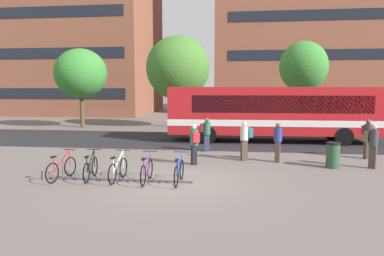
% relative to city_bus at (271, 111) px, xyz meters
% --- Properties ---
extents(ground, '(200.00, 200.00, 0.00)m').
position_rel_city_bus_xyz_m(ground, '(-4.03, -9.73, -1.78)').
color(ground, '#6B605B').
extents(bus_lane_asphalt, '(80.00, 7.20, 0.01)m').
position_rel_city_bus_xyz_m(bus_lane_asphalt, '(-4.03, 0.00, -1.77)').
color(bus_lane_asphalt, '#232326').
rests_on(bus_lane_asphalt, ground).
extents(city_bus, '(12.09, 2.92, 3.20)m').
position_rel_city_bus_xyz_m(city_bus, '(0.00, 0.00, 0.00)').
color(city_bus, red).
rests_on(city_bus, ground).
extents(bike_rack, '(5.07, 0.16, 0.70)m').
position_rel_city_bus_xyz_m(bike_rack, '(-5.94, -9.76, -1.69)').
color(bike_rack, '#47474C').
rests_on(bike_rack, ground).
extents(parked_bicycle_red_0, '(0.52, 1.71, 0.99)m').
position_rel_city_bus_xyz_m(parked_bicycle_red_0, '(-8.00, -9.84, -1.39)').
color(parked_bicycle_red_0, black).
rests_on(parked_bicycle_red_0, ground).
extents(parked_bicycle_black_1, '(0.52, 1.72, 0.99)m').
position_rel_city_bus_xyz_m(parked_bicycle_black_1, '(-7.00, -9.68, -1.39)').
color(parked_bicycle_black_1, black).
rests_on(parked_bicycle_black_1, ground).
extents(parked_bicycle_white_2, '(0.52, 1.72, 0.99)m').
position_rel_city_bus_xyz_m(parked_bicycle_white_2, '(-6.00, -9.73, -1.39)').
color(parked_bicycle_white_2, black).
rests_on(parked_bicycle_white_2, ground).
extents(parked_bicycle_purple_3, '(0.52, 1.72, 0.99)m').
position_rel_city_bus_xyz_m(parked_bicycle_purple_3, '(-4.96, -9.81, -1.39)').
color(parked_bicycle_purple_3, black).
rests_on(parked_bicycle_purple_3, ground).
extents(parked_bicycle_blue_4, '(0.52, 1.72, 0.99)m').
position_rel_city_bus_xyz_m(parked_bicycle_blue_4, '(-3.86, -9.79, -1.39)').
color(parked_bicycle_blue_4, black).
rests_on(parked_bicycle_blue_4, ground).
extents(commuter_olive_pack_0, '(0.61, 0.53, 1.76)m').
position_rel_city_bus_xyz_m(commuter_olive_pack_0, '(3.34, -6.62, -0.76)').
color(commuter_olive_pack_0, '#47382D').
rests_on(commuter_olive_pack_0, ground).
extents(commuter_teal_pack_1, '(0.60, 0.48, 1.71)m').
position_rel_city_bus_xyz_m(commuter_teal_pack_1, '(-1.61, -5.73, -0.79)').
color(commuter_teal_pack_1, '#47382D').
rests_on(commuter_teal_pack_1, ground).
extents(commuter_black_pack_2, '(0.44, 0.58, 1.69)m').
position_rel_city_bus_xyz_m(commuter_black_pack_2, '(-0.22, -5.87, -0.80)').
color(commuter_black_pack_2, '#47382D').
rests_on(commuter_black_pack_2, ground).
extents(commuter_maroon_pack_3, '(0.56, 0.39, 1.68)m').
position_rel_city_bus_xyz_m(commuter_maroon_pack_3, '(-3.49, -3.72, -0.81)').
color(commuter_maroon_pack_3, '#2D3851').
rests_on(commuter_maroon_pack_3, ground).
extents(commuter_red_pack_4, '(0.39, 0.56, 1.78)m').
position_rel_city_bus_xyz_m(commuter_red_pack_4, '(3.83, -4.59, -0.75)').
color(commuter_red_pack_4, '#47382D').
rests_on(commuter_red_pack_4, ground).
extents(commuter_red_pack_5, '(0.50, 0.60, 1.69)m').
position_rel_city_bus_xyz_m(commuter_red_pack_5, '(-3.71, -6.84, -0.81)').
color(commuter_red_pack_5, black).
rests_on(commuter_red_pack_5, ground).
extents(trash_bin, '(0.55, 0.55, 1.03)m').
position_rel_city_bus_xyz_m(trash_bin, '(1.84, -6.73, -1.26)').
color(trash_bin, '#284C2D').
rests_on(trash_bin, ground).
extents(street_tree_0, '(4.97, 4.97, 7.17)m').
position_rel_city_bus_xyz_m(street_tree_0, '(-6.68, 6.82, 2.90)').
color(street_tree_0, brown).
rests_on(street_tree_0, ground).
extents(street_tree_1, '(4.06, 4.06, 6.16)m').
position_rel_city_bus_xyz_m(street_tree_1, '(-14.18, 5.67, 2.45)').
color(street_tree_1, brown).
rests_on(street_tree_1, ground).
extents(street_tree_2, '(3.58, 3.58, 6.60)m').
position_rel_city_bus_xyz_m(street_tree_2, '(2.88, 6.76, 2.91)').
color(street_tree_2, brown).
rests_on(street_tree_2, ground).
extents(building_left_wing, '(16.91, 13.77, 20.75)m').
position_rel_city_bus_xyz_m(building_left_wing, '(-20.82, 21.17, 8.60)').
color(building_left_wing, brown).
rests_on(building_left_wing, ground).
extents(building_right_wing, '(24.76, 11.82, 20.64)m').
position_rel_city_bus_xyz_m(building_right_wing, '(7.74, 24.98, 8.55)').
color(building_right_wing, brown).
rests_on(building_right_wing, ground).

